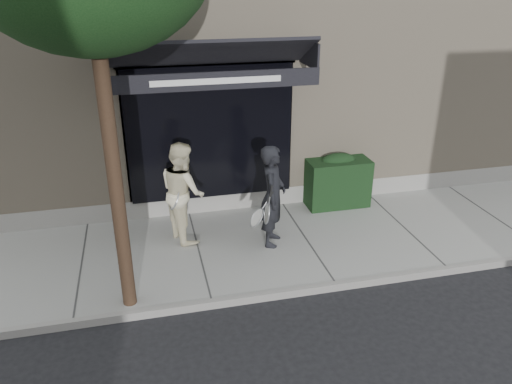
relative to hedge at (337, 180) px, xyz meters
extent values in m
plane|color=black|center=(-1.10, -1.25, -0.66)|extent=(80.00, 80.00, 0.00)
cube|color=#999A95|center=(-1.10, -1.25, -0.60)|extent=(20.00, 3.00, 0.12)
cube|color=gray|center=(-1.10, -2.80, -0.59)|extent=(20.00, 0.10, 0.14)
cube|color=#B8A68C|center=(-1.10, 3.75, 2.09)|extent=(14.00, 7.00, 5.50)
cube|color=gray|center=(-1.10, 0.45, -0.41)|extent=(14.02, 0.42, 0.50)
cube|color=black|center=(-2.60, 0.30, 1.14)|extent=(3.20, 0.30, 2.60)
cube|color=gray|center=(-4.20, 0.45, 1.14)|extent=(0.08, 0.40, 2.60)
cube|color=gray|center=(-1.00, 0.45, 1.14)|extent=(0.08, 0.40, 2.60)
cube|color=gray|center=(-2.60, 0.45, 2.48)|extent=(3.36, 0.40, 0.12)
cube|color=black|center=(-2.60, -0.25, 2.74)|extent=(3.60, 1.03, 0.55)
cube|color=black|center=(-2.60, -0.75, 2.35)|extent=(3.60, 0.05, 0.30)
cube|color=white|center=(-2.60, -0.78, 2.35)|extent=(2.20, 0.01, 0.10)
cube|color=black|center=(-4.38, -0.25, 2.66)|extent=(0.04, 1.00, 0.45)
cube|color=black|center=(-0.82, -0.25, 2.66)|extent=(0.04, 1.00, 0.45)
cube|color=black|center=(0.00, 0.00, -0.04)|extent=(1.30, 0.70, 1.00)
ellipsoid|color=black|center=(0.00, 0.00, 0.46)|extent=(0.71, 0.38, 0.27)
cylinder|color=black|center=(-4.30, -2.55, 1.74)|extent=(0.20, 0.20, 4.80)
imported|color=black|center=(-1.75, -1.28, 0.39)|extent=(0.67, 0.80, 1.86)
torus|color=silver|center=(-1.95, -1.65, 0.25)|extent=(0.09, 0.31, 0.30)
cylinder|color=silver|center=(-1.95, -1.65, 0.25)|extent=(0.06, 0.27, 0.27)
cylinder|color=silver|center=(-1.95, -1.65, 0.25)|extent=(0.18, 0.03, 0.05)
cylinder|color=black|center=(-1.95, -1.65, 0.25)|extent=(0.20, 0.04, 0.06)
torus|color=silver|center=(-2.13, -1.67, 0.20)|extent=(0.23, 0.33, 0.26)
cylinder|color=silver|center=(-2.13, -1.67, 0.20)|extent=(0.19, 0.29, 0.23)
cylinder|color=silver|center=(-2.13, -1.67, 0.20)|extent=(0.16, 0.04, 0.12)
cylinder|color=black|center=(-2.13, -1.67, 0.20)|extent=(0.19, 0.06, 0.14)
imported|color=beige|center=(-3.27, -0.71, 0.39)|extent=(0.94, 1.07, 1.85)
torus|color=silver|center=(-3.44, -0.93, 0.33)|extent=(0.19, 0.32, 0.29)
cylinder|color=silver|center=(-3.44, -0.93, 0.33)|extent=(0.15, 0.28, 0.25)
cylinder|color=silver|center=(-3.44, -0.93, 0.33)|extent=(0.17, 0.04, 0.09)
cylinder|color=black|center=(-3.44, -0.93, 0.33)|extent=(0.20, 0.05, 0.11)
camera|label=1|loc=(-3.89, -8.99, 4.03)|focal=35.00mm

